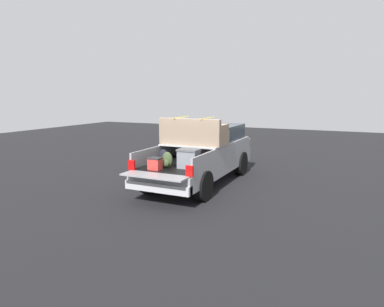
% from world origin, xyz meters
% --- Properties ---
extents(ground_plane, '(40.00, 40.00, 0.00)m').
position_xyz_m(ground_plane, '(0.00, 0.00, 0.00)').
color(ground_plane, black).
extents(pickup_truck, '(6.05, 2.06, 2.23)m').
position_xyz_m(pickup_truck, '(0.36, -0.00, 0.98)').
color(pickup_truck, gray).
rests_on(pickup_truck, ground_plane).
extents(trash_can, '(0.60, 0.60, 0.98)m').
position_xyz_m(trash_can, '(4.06, 0.20, 0.50)').
color(trash_can, '#2D2D33').
rests_on(trash_can, ground_plane).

